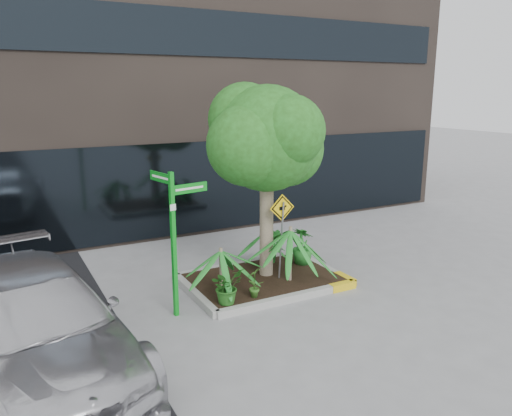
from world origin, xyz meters
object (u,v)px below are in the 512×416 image
street_sign_post (174,228)px  tree (266,139)px  parked_car (35,324)px  cattle_sign (282,222)px

street_sign_post → tree: bearing=5.2°
parked_car → cattle_sign: bearing=4.1°
tree → cattle_sign: tree is taller
tree → street_sign_post: bearing=-163.4°
tree → parked_car: 5.57m
cattle_sign → tree: bearing=106.9°
parked_car → cattle_sign: 5.08m
street_sign_post → cattle_sign: street_sign_post is taller
tree → parked_car: (-4.79, -1.59, -2.36)m
parked_car → street_sign_post: size_ratio=1.94×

